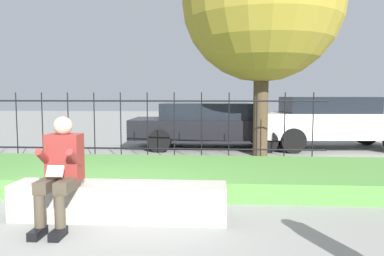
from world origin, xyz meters
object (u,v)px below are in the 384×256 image
Objects in this scene: person_seated_reader at (61,167)px; tree_behind_fence at (262,2)px; car_parked_right at (332,121)px; stone_bench at (119,203)px; car_parked_center at (210,124)px.

person_seated_reader is 6.58m from tree_behind_fence.
tree_behind_fence is (2.79, 5.14, 3.01)m from person_seated_reader.
person_seated_reader is 0.28× the size of car_parked_right.
tree_behind_fence is at bearing -151.59° from car_parked_right.
stone_bench is 7.60m from car_parked_right.
tree_behind_fence is (2.21, 4.87, 3.49)m from stone_bench.
stone_bench is 6.25m from car_parked_center.
person_seated_reader is 0.22× the size of tree_behind_fence.
stone_bench is at bearing -114.36° from tree_behind_fence.
person_seated_reader is at bearing -105.77° from car_parked_center.
car_parked_center is at bearing 76.45° from person_seated_reader.
tree_behind_fence reaches higher than car_parked_center.
tree_behind_fence is at bearing -48.16° from car_parked_center.
tree_behind_fence is at bearing 61.48° from person_seated_reader.
car_parked_right is at bearing -0.97° from car_parked_center.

